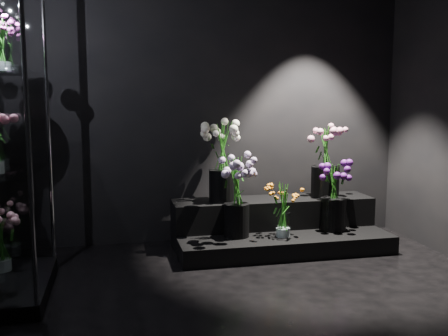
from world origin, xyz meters
name	(u,v)px	position (x,y,z in m)	size (l,w,h in m)	color
floor	(265,324)	(0.00, 0.00, 0.00)	(4.00, 4.00, 0.00)	black
wall_back	(205,98)	(0.00, 2.00, 1.40)	(4.00, 4.00, 0.00)	black
display_riser	(277,227)	(0.62, 1.61, 0.18)	(1.95, 0.86, 0.43)	black
bouquet_orange_bells	(283,209)	(0.58, 1.33, 0.41)	(0.33, 0.33, 0.48)	white
bouquet_lilac	(237,191)	(0.18, 1.43, 0.58)	(0.45, 0.45, 0.71)	black
bouquet_purple	(334,194)	(1.12, 1.45, 0.51)	(0.34, 0.34, 0.62)	black
bouquet_cream_roses	(223,156)	(0.12, 1.71, 0.86)	(0.49, 0.49, 0.75)	black
bouquet_pink_roses	(326,159)	(1.15, 1.71, 0.81)	(0.38, 0.38, 0.70)	black
bouquet_case_magenta	(1,44)	(-1.62, 0.98, 1.75)	(0.22, 0.22, 0.36)	white
bouquet_case_base_pink	(1,237)	(-1.71, 1.08, 0.36)	(0.35, 0.35, 0.49)	white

